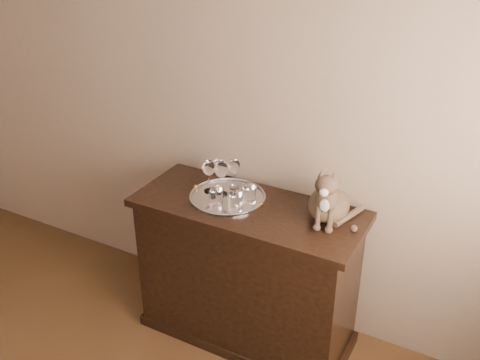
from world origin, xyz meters
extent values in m
cube|color=tan|center=(0.00, 2.25, 1.35)|extent=(4.00, 0.10, 2.70)
cylinder|color=silver|center=(0.47, 1.96, 0.85)|extent=(0.40, 0.40, 0.01)
cylinder|color=silver|center=(0.57, 1.87, 0.90)|extent=(0.07, 0.07, 0.08)
cylinder|color=white|center=(0.45, 1.87, 0.90)|extent=(0.07, 0.07, 0.08)
cylinder|color=white|center=(0.59, 1.97, 0.90)|extent=(0.07, 0.07, 0.08)
camera|label=1|loc=(1.69, -0.16, 2.21)|focal=40.00mm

